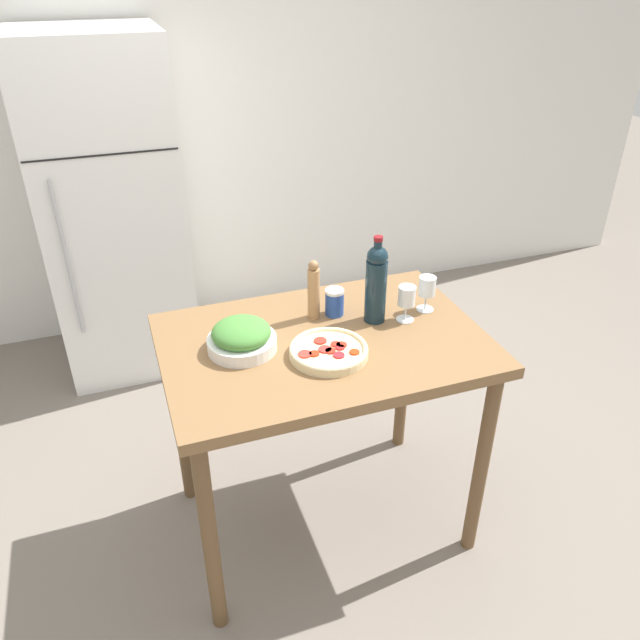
{
  "coord_description": "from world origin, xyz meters",
  "views": [
    {
      "loc": [
        -0.65,
        -1.79,
        2.14
      ],
      "look_at": [
        0.0,
        0.04,
        0.99
      ],
      "focal_mm": 35.0,
      "sensor_mm": 36.0,
      "label": 1
    }
  ],
  "objects_px": {
    "refrigerator": "(112,212)",
    "homemade_pizza": "(329,351)",
    "wine_bottle": "(376,282)",
    "pepper_mill": "(314,291)",
    "salad_bowl": "(242,337)",
    "salt_canister": "(334,302)",
    "wine_glass_near": "(407,298)",
    "wine_glass_far": "(427,287)"
  },
  "relations": [
    {
      "from": "wine_glass_far",
      "to": "homemade_pizza",
      "type": "bearing_deg",
      "value": -159.38
    },
    {
      "from": "refrigerator",
      "to": "salt_canister",
      "type": "height_order",
      "value": "refrigerator"
    },
    {
      "from": "homemade_pizza",
      "to": "refrigerator",
      "type": "bearing_deg",
      "value": 109.97
    },
    {
      "from": "wine_bottle",
      "to": "pepper_mill",
      "type": "bearing_deg",
      "value": 155.57
    },
    {
      "from": "homemade_pizza",
      "to": "salad_bowl",
      "type": "bearing_deg",
      "value": 153.17
    },
    {
      "from": "pepper_mill",
      "to": "salad_bowl",
      "type": "distance_m",
      "value": 0.34
    },
    {
      "from": "wine_bottle",
      "to": "salt_canister",
      "type": "distance_m",
      "value": 0.19
    },
    {
      "from": "salt_canister",
      "to": "pepper_mill",
      "type": "bearing_deg",
      "value": 176.79
    },
    {
      "from": "wine_bottle",
      "to": "wine_glass_near",
      "type": "height_order",
      "value": "wine_bottle"
    },
    {
      "from": "wine_glass_far",
      "to": "homemade_pizza",
      "type": "relative_size",
      "value": 0.52
    },
    {
      "from": "wine_glass_near",
      "to": "salt_canister",
      "type": "xyz_separation_m",
      "value": [
        -0.24,
        0.13,
        -0.04
      ]
    },
    {
      "from": "pepper_mill",
      "to": "homemade_pizza",
      "type": "height_order",
      "value": "pepper_mill"
    },
    {
      "from": "homemade_pizza",
      "to": "wine_glass_far",
      "type": "bearing_deg",
      "value": 20.62
    },
    {
      "from": "salad_bowl",
      "to": "salt_canister",
      "type": "xyz_separation_m",
      "value": [
        0.39,
        0.12,
        0.0
      ]
    },
    {
      "from": "wine_glass_far",
      "to": "pepper_mill",
      "type": "relative_size",
      "value": 0.59
    },
    {
      "from": "wine_bottle",
      "to": "salt_canister",
      "type": "height_order",
      "value": "wine_bottle"
    },
    {
      "from": "pepper_mill",
      "to": "wine_glass_near",
      "type": "bearing_deg",
      "value": -22.81
    },
    {
      "from": "pepper_mill",
      "to": "salt_canister",
      "type": "height_order",
      "value": "pepper_mill"
    },
    {
      "from": "refrigerator",
      "to": "wine_bottle",
      "type": "relative_size",
      "value": 5.35
    },
    {
      "from": "refrigerator",
      "to": "homemade_pizza",
      "type": "distance_m",
      "value": 1.83
    },
    {
      "from": "refrigerator",
      "to": "salad_bowl",
      "type": "bearing_deg",
      "value": -77.5
    },
    {
      "from": "salad_bowl",
      "to": "wine_glass_far",
      "type": "bearing_deg",
      "value": 2.88
    },
    {
      "from": "refrigerator",
      "to": "wine_bottle",
      "type": "height_order",
      "value": "refrigerator"
    },
    {
      "from": "wine_glass_near",
      "to": "salad_bowl",
      "type": "xyz_separation_m",
      "value": [
        -0.63,
        0.01,
        -0.05
      ]
    },
    {
      "from": "homemade_pizza",
      "to": "wine_bottle",
      "type": "bearing_deg",
      "value": 34.44
    },
    {
      "from": "salad_bowl",
      "to": "salt_canister",
      "type": "bearing_deg",
      "value": 17.32
    },
    {
      "from": "pepper_mill",
      "to": "homemade_pizza",
      "type": "bearing_deg",
      "value": -97.9
    },
    {
      "from": "salad_bowl",
      "to": "wine_bottle",
      "type": "bearing_deg",
      "value": 3.45
    },
    {
      "from": "refrigerator",
      "to": "homemade_pizza",
      "type": "xyz_separation_m",
      "value": [
        0.62,
        -1.72,
        0.03
      ]
    },
    {
      "from": "wine_glass_near",
      "to": "pepper_mill",
      "type": "relative_size",
      "value": 0.59
    },
    {
      "from": "pepper_mill",
      "to": "salad_bowl",
      "type": "height_order",
      "value": "pepper_mill"
    },
    {
      "from": "salad_bowl",
      "to": "salt_canister",
      "type": "height_order",
      "value": "salad_bowl"
    },
    {
      "from": "wine_glass_far",
      "to": "homemade_pizza",
      "type": "distance_m",
      "value": 0.51
    },
    {
      "from": "wine_glass_near",
      "to": "homemade_pizza",
      "type": "distance_m",
      "value": 0.39
    },
    {
      "from": "wine_glass_near",
      "to": "pepper_mill",
      "type": "xyz_separation_m",
      "value": [
        -0.32,
        0.14,
        0.02
      ]
    },
    {
      "from": "refrigerator",
      "to": "pepper_mill",
      "type": "distance_m",
      "value": 1.6
    },
    {
      "from": "pepper_mill",
      "to": "refrigerator",
      "type": "bearing_deg",
      "value": 114.47
    },
    {
      "from": "pepper_mill",
      "to": "salt_canister",
      "type": "relative_size",
      "value": 2.24
    },
    {
      "from": "wine_glass_near",
      "to": "wine_glass_far",
      "type": "distance_m",
      "value": 0.12
    },
    {
      "from": "wine_bottle",
      "to": "salt_canister",
      "type": "xyz_separation_m",
      "value": [
        -0.13,
        0.09,
        -0.11
      ]
    },
    {
      "from": "wine_bottle",
      "to": "wine_glass_near",
      "type": "relative_size",
      "value": 2.41
    },
    {
      "from": "wine_bottle",
      "to": "homemade_pizza",
      "type": "distance_m",
      "value": 0.33
    }
  ]
}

